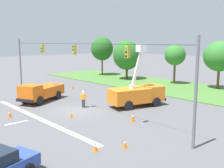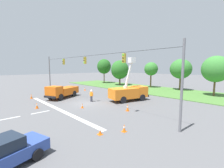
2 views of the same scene
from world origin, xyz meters
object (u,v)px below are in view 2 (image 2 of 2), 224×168
at_px(tree_centre, 151,69).
at_px(utility_truck_support_near, 62,91).
at_px(traffic_cone_lane_edge_b, 128,107).
at_px(traffic_cone_mid_right, 124,128).
at_px(road_worker, 91,95).
at_px(traffic_cone_far_left, 100,131).
at_px(utility_truck_bucket_lift, 129,92).
at_px(traffic_cone_mid_left, 31,96).
at_px(tree_east, 181,69).
at_px(traffic_cone_foreground_left, 82,106).
at_px(tree_far_west, 104,66).
at_px(sedan_blue, 0,154).
at_px(traffic_cone_near_bucket, 37,105).
at_px(traffic_cone_far_right, 85,89).
at_px(tree_far_east, 216,69).
at_px(tree_west, 120,70).

bearing_deg(tree_centre, utility_truck_support_near, -98.34).
bearing_deg(traffic_cone_lane_edge_b, traffic_cone_mid_right, -52.11).
height_order(road_worker, traffic_cone_far_left, road_worker).
relative_size(utility_truck_bucket_lift, traffic_cone_mid_right, 10.26).
bearing_deg(traffic_cone_mid_left, tree_east, 64.00).
bearing_deg(traffic_cone_foreground_left, tree_east, 84.35).
bearing_deg(traffic_cone_foreground_left, tree_centre, 101.16).
bearing_deg(utility_truck_support_near, road_worker, 18.64).
xyz_separation_m(tree_far_west, tree_east, (23.15, 2.28, -0.64)).
distance_m(sedan_blue, road_worker, 15.02).
bearing_deg(tree_east, utility_truck_support_near, -113.85).
xyz_separation_m(tree_centre, sedan_blue, (11.44, -31.87, -3.87)).
bearing_deg(traffic_cone_lane_edge_b, traffic_cone_near_bucket, -138.99).
relative_size(traffic_cone_mid_left, traffic_cone_far_left, 1.32).
height_order(traffic_cone_mid_left, traffic_cone_near_bucket, traffic_cone_mid_left).
bearing_deg(sedan_blue, traffic_cone_mid_left, 160.59).
bearing_deg(traffic_cone_mid_left, traffic_cone_mid_right, 4.62).
distance_m(tree_far_west, sedan_blue, 41.50).
xyz_separation_m(traffic_cone_near_bucket, traffic_cone_far_left, (11.04, 1.09, -0.09)).
relative_size(road_worker, traffic_cone_mid_left, 2.26).
xyz_separation_m(tree_far_west, traffic_cone_mid_right, (29.05, -22.79, -5.05)).
xyz_separation_m(utility_truck_bucket_lift, traffic_cone_lane_edge_b, (3.40, -4.27, -0.97)).
xyz_separation_m(traffic_cone_foreground_left, traffic_cone_lane_edge_b, (4.72, 3.15, 0.12)).
relative_size(tree_east, utility_truck_support_near, 1.08).
bearing_deg(traffic_cone_mid_right, traffic_cone_mid_left, -175.38).
xyz_separation_m(traffic_cone_foreground_left, traffic_cone_mid_left, (-10.63, -2.91, 0.09)).
xyz_separation_m(road_worker, traffic_cone_far_left, (9.42, -5.99, -0.72)).
bearing_deg(road_worker, utility_truck_bucket_lift, 53.03).
bearing_deg(tree_centre, traffic_cone_far_right, -117.04).
bearing_deg(tree_far_east, tree_far_west, 178.68).
bearing_deg(traffic_cone_foreground_left, traffic_cone_far_right, 145.42).
bearing_deg(tree_far_east, traffic_cone_lane_edge_b, -104.92).
bearing_deg(tree_west, road_worker, -57.93).
bearing_deg(tree_far_east, tree_west, 179.55).
height_order(tree_centre, utility_truck_support_near, tree_centre).
relative_size(utility_truck_bucket_lift, traffic_cone_foreground_left, 10.52).
distance_m(traffic_cone_mid_right, traffic_cone_far_right, 22.33).
bearing_deg(tree_far_east, traffic_cone_far_right, -149.61).
relative_size(sedan_blue, traffic_cone_far_right, 5.90).
bearing_deg(traffic_cone_far_left, traffic_cone_lane_edge_b, 112.74).
distance_m(tree_far_east, traffic_cone_foreground_left, 23.18).
bearing_deg(traffic_cone_near_bucket, tree_far_west, 123.75).
relative_size(traffic_cone_lane_edge_b, traffic_cone_far_right, 1.06).
relative_size(utility_truck_bucket_lift, traffic_cone_far_left, 11.04).
bearing_deg(tree_far_west, tree_east, 5.62).
xyz_separation_m(tree_far_west, utility_truck_support_near, (13.13, -20.40, -4.23)).
bearing_deg(utility_truck_support_near, tree_far_west, 122.76).
bearing_deg(utility_truck_support_near, sedan_blue, -34.64).
distance_m(road_worker, traffic_cone_mid_left, 10.35).
distance_m(tree_far_west, road_worker, 26.69).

